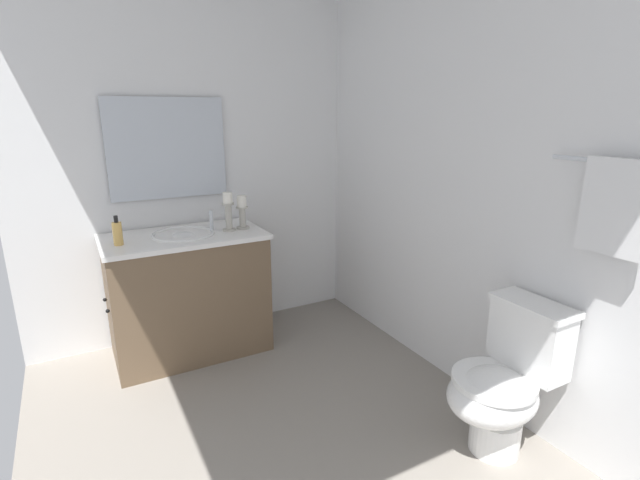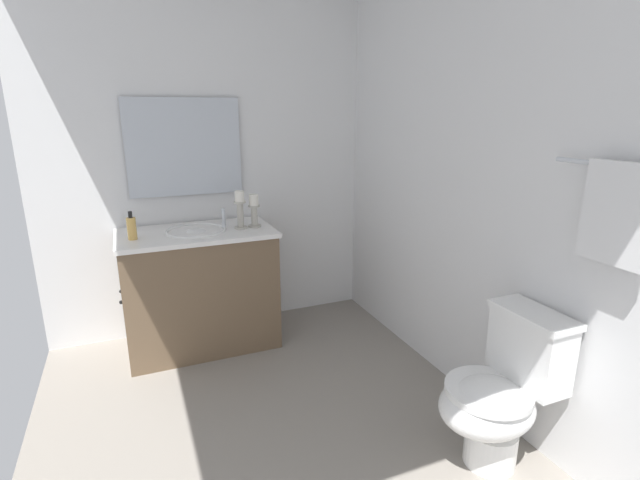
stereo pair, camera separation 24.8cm
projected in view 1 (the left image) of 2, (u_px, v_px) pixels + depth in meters
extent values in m
cube|color=gray|center=(278.00, 435.00, 2.40)|extent=(2.84, 2.38, 0.02)
cube|color=white|center=(465.00, 182.00, 2.62)|extent=(2.84, 0.04, 2.45)
cube|color=white|center=(193.00, 168.00, 3.26)|extent=(0.04, 2.38, 2.45)
cube|color=brown|center=(189.00, 296.00, 3.13)|extent=(0.55, 0.99, 0.81)
cube|color=white|center=(184.00, 237.00, 3.02)|extent=(0.58, 1.02, 0.03)
sphere|color=black|center=(105.00, 300.00, 2.97)|extent=(0.02, 0.02, 0.02)
sphere|color=black|center=(108.00, 311.00, 2.80)|extent=(0.02, 0.02, 0.02)
ellipsoid|color=white|center=(184.00, 242.00, 3.03)|extent=(0.38, 0.30, 0.11)
torus|color=white|center=(183.00, 234.00, 3.02)|extent=(0.40, 0.40, 0.02)
cylinder|color=silver|center=(211.00, 221.00, 3.09)|extent=(0.02, 0.02, 0.14)
cube|color=silver|center=(167.00, 149.00, 3.11)|extent=(0.02, 0.78, 0.67)
cylinder|color=#B7B2A5|center=(243.00, 228.00, 3.17)|extent=(0.09, 0.09, 0.01)
cylinder|color=#B7B2A5|center=(242.00, 218.00, 3.15)|extent=(0.04, 0.04, 0.14)
cylinder|color=#B7B2A5|center=(242.00, 207.00, 3.13)|extent=(0.08, 0.08, 0.01)
cylinder|color=white|center=(242.00, 201.00, 3.12)|extent=(0.06, 0.06, 0.08)
cylinder|color=#B7B2A5|center=(229.00, 230.00, 3.12)|extent=(0.09, 0.09, 0.01)
cylinder|color=#B7B2A5|center=(229.00, 218.00, 3.09)|extent=(0.04, 0.04, 0.18)
cylinder|color=#B7B2A5|center=(228.00, 204.00, 3.07)|extent=(0.08, 0.08, 0.01)
cylinder|color=white|center=(228.00, 198.00, 3.06)|extent=(0.06, 0.06, 0.07)
cylinder|color=#E5B259|center=(118.00, 234.00, 2.77)|extent=(0.06, 0.06, 0.14)
cylinder|color=black|center=(116.00, 219.00, 2.74)|extent=(0.02, 0.02, 0.04)
cylinder|color=white|center=(495.00, 433.00, 2.27)|extent=(0.24, 0.24, 0.18)
ellipsoid|color=white|center=(492.00, 395.00, 2.18)|extent=(0.38, 0.46, 0.24)
cylinder|color=white|center=(494.00, 380.00, 2.16)|extent=(0.39, 0.39, 0.03)
cube|color=white|center=(529.00, 339.00, 2.22)|extent=(0.36, 0.17, 0.32)
cube|color=white|center=(534.00, 305.00, 2.17)|extent=(0.38, 0.19, 0.03)
cylinder|color=silver|center=(627.00, 163.00, 1.80)|extent=(0.63, 0.02, 0.02)
cube|color=white|center=(616.00, 208.00, 1.84)|extent=(0.28, 0.03, 0.39)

